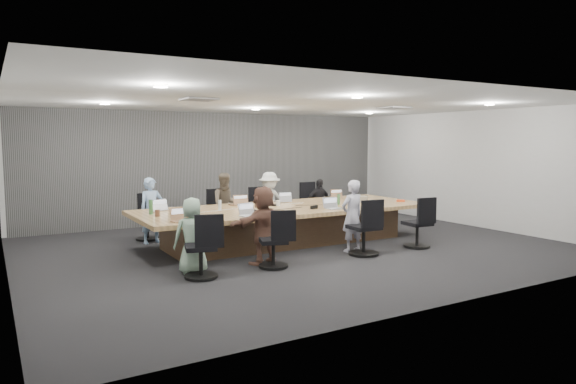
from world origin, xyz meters
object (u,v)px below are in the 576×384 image
laptop_2 (281,201)px  chair_6 (364,232)px  laptop_0 (159,210)px  laptop_1 (237,204)px  laptop_4 (181,221)px  laptop_3 (332,198)px  stapler (314,207)px  canvas_bag (361,199)px  snack_packet (401,201)px  chair_2 (263,213)px  laptop_5 (249,216)px  chair_7 (417,227)px  bottle_clear (220,205)px  person_4 (193,235)px  bottle_green_left (151,207)px  chair_5 (273,245)px  person_2 (270,202)px  person_0 (152,210)px  chair_1 (220,216)px  mug_brown (157,213)px  person_5 (263,225)px  chair_4 (201,252)px  person_6 (352,216)px  chair_0 (147,222)px  person_1 (226,204)px  chair_3 (311,207)px  person_3 (319,203)px  laptop_6 (335,209)px

laptop_2 → chair_6: bearing=101.1°
laptop_0 → laptop_1: bearing=167.6°
laptop_4 → laptop_3: bearing=14.7°
stapler → canvas_bag: canvas_bag is taller
stapler → snack_packet: stapler is taller
chair_2 → laptop_5: 2.98m
chair_7 → bottle_clear: bottle_clear is taller
laptop_3 → person_4: bearing=32.6°
bottle_green_left → bottle_clear: bottle_green_left is taller
chair_5 → laptop_3: (2.94, 2.50, 0.38)m
chair_5 → laptop_5: bearing=108.8°
person_2 → snack_packet: (2.29, -1.85, 0.08)m
laptop_0 → laptop_1: same height
person_4 → bottle_clear: bearing=-114.6°
person_0 → laptop_2: bearing=-19.4°
chair_1 → bottle_green_left: (-1.93, -1.38, 0.48)m
bottle_clear → mug_brown: bearing=-173.8°
laptop_3 → bottle_clear: (-3.10, -0.66, 0.09)m
laptop_1 → person_5: 2.21m
laptop_1 → chair_4: bearing=60.1°
laptop_1 → person_5: (-0.50, -2.15, -0.09)m
person_5 → canvas_bag: size_ratio=5.46×
chair_7 → mug_brown: mug_brown is taller
person_2 → bottle_green_left: size_ratio=5.12×
person_6 → snack_packet: person_6 is taller
snack_packet → laptop_5: bearing=-175.5°
chair_2 → person_2: bearing=98.2°
chair_6 → person_6: (0.00, 0.35, 0.25)m
person_2 → mug_brown: (-2.98, -1.34, 0.12)m
chair_2 → chair_4: (-2.83, -3.40, 0.01)m
chair_0 → person_1: size_ratio=0.55×
chair_3 → person_6: (-1.07, -3.05, 0.24)m
person_3 → bottle_green_left: 4.50m
chair_4 → laptop_6: size_ratio=2.42×
chair_1 → laptop_2: size_ratio=2.63×
chair_5 → laptop_1: (0.50, 2.50, 0.38)m
chair_3 → person_4: size_ratio=0.73×
person_1 → bottle_clear: size_ratio=6.73×
laptop_0 → laptop_2: size_ratio=1.02×
chair_3 → chair_5: chair_3 is taller
laptop_2 → person_5: person_5 is taller
chair_5 → mug_brown: bearing=148.3°
chair_5 → snack_packet: 4.07m
person_6 → laptop_1: bearing=-62.5°
laptop_0 → mug_brown: mug_brown is taller
person_0 → laptop_1: person_0 is taller
laptop_0 → laptop_3: same height
chair_7 → laptop_4: bearing=173.3°
chair_5 → person_0: size_ratio=0.56×
chair_7 → laptop_1: chair_7 is taller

